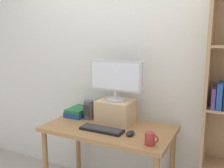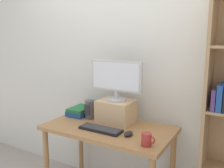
% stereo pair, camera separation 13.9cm
% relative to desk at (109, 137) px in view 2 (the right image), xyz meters
% --- Properties ---
extents(back_wall, '(7.00, 0.08, 2.60)m').
position_rel_desk_xyz_m(back_wall, '(0.00, 0.41, 0.63)').
color(back_wall, silver).
rests_on(back_wall, ground_plane).
extents(desk, '(1.15, 0.63, 0.78)m').
position_rel_desk_xyz_m(desk, '(0.00, 0.00, 0.00)').
color(desk, '#9E7042').
rests_on(desk, ground_plane).
extents(riser_box, '(0.32, 0.26, 0.21)m').
position_rel_desk_xyz_m(riser_box, '(0.00, 0.14, 0.21)').
color(riser_box, tan).
rests_on(riser_box, desk).
extents(computer_monitor, '(0.52, 0.19, 0.37)m').
position_rel_desk_xyz_m(computer_monitor, '(0.00, 0.14, 0.52)').
color(computer_monitor, '#B7B7BA').
rests_on(computer_monitor, riser_box).
extents(keyboard, '(0.39, 0.13, 0.02)m').
position_rel_desk_xyz_m(keyboard, '(-0.01, -0.12, 0.12)').
color(keyboard, black).
rests_on(keyboard, desk).
extents(computer_mouse, '(0.06, 0.10, 0.04)m').
position_rel_desk_xyz_m(computer_mouse, '(0.25, -0.10, 0.12)').
color(computer_mouse, black).
rests_on(computer_mouse, desk).
extents(book_stack, '(0.19, 0.26, 0.08)m').
position_rel_desk_xyz_m(book_stack, '(-0.43, 0.15, 0.14)').
color(book_stack, navy).
rests_on(book_stack, desk).
extents(coffee_mug, '(0.11, 0.08, 0.10)m').
position_rel_desk_xyz_m(coffee_mug, '(0.45, -0.20, 0.15)').
color(coffee_mug, '#9E2D28').
rests_on(coffee_mug, desk).
extents(desk_speaker, '(0.10, 0.10, 0.18)m').
position_rel_desk_xyz_m(desk_speaker, '(-0.28, 0.11, 0.19)').
color(desk_speaker, '#4C4C51').
rests_on(desk_speaker, desk).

